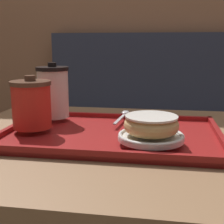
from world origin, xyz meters
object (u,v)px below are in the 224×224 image
at_px(coffee_cup_front, 31,104).
at_px(coffee_cup_rear, 53,92).
at_px(donut_chocolate_glazed, 151,124).
at_px(spoon, 124,114).

relative_size(coffee_cup_front, coffee_cup_rear, 0.84).
distance_m(coffee_cup_front, donut_chocolate_glazed, 0.30).
relative_size(coffee_cup_front, donut_chocolate_glazed, 1.09).
height_order(donut_chocolate_glazed, spoon, donut_chocolate_glazed).
bearing_deg(coffee_cup_rear, spoon, 12.03).
xyz_separation_m(coffee_cup_rear, spoon, (0.19, 0.04, -0.07)).
distance_m(coffee_cup_rear, donut_chocolate_glazed, 0.33).
distance_m(donut_chocolate_glazed, spoon, 0.23).
bearing_deg(coffee_cup_front, coffee_cup_rear, 83.74).
relative_size(coffee_cup_rear, spoon, 1.04).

